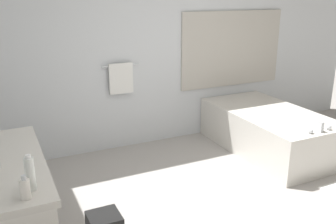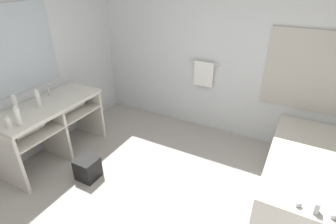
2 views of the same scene
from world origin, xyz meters
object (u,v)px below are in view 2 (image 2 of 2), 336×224
at_px(water_bottle_3, 18,116).
at_px(waste_bin, 88,168).
at_px(bathtub, 312,176).
at_px(water_bottle_1, 38,99).
at_px(water_bottle_2, 15,104).
at_px(soap_dispenser, 9,123).

bearing_deg(water_bottle_3, waste_bin, 34.11).
height_order(bathtub, waste_bin, bathtub).
bearing_deg(waste_bin, water_bottle_1, 176.13).
xyz_separation_m(bathtub, waste_bin, (-2.58, -1.02, -0.16)).
xyz_separation_m(water_bottle_2, water_bottle_3, (0.33, -0.20, 0.00)).
distance_m(water_bottle_1, water_bottle_3, 0.47).
distance_m(water_bottle_2, water_bottle_3, 0.38).
bearing_deg(water_bottle_3, water_bottle_1, 114.91).
height_order(bathtub, soap_dispenser, soap_dispenser).
bearing_deg(waste_bin, soap_dispenser, -141.66).
distance_m(bathtub, water_bottle_2, 3.72).
height_order(water_bottle_2, water_bottle_3, water_bottle_3).
height_order(water_bottle_1, water_bottle_2, water_bottle_1).
xyz_separation_m(water_bottle_1, soap_dispenser, (0.15, -0.52, -0.05)).
relative_size(water_bottle_1, water_bottle_2, 1.02).
relative_size(water_bottle_2, water_bottle_3, 0.99).
bearing_deg(water_bottle_2, waste_bin, 11.32).
xyz_separation_m(water_bottle_1, waste_bin, (0.74, -0.05, -0.83)).
height_order(water_bottle_1, water_bottle_3, water_bottle_1).
relative_size(water_bottle_1, waste_bin, 0.83).
relative_size(bathtub, waste_bin, 6.41).
bearing_deg(soap_dispenser, bathtub, 25.12).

